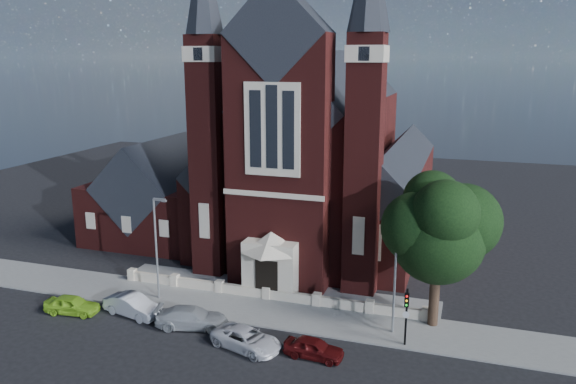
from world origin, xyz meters
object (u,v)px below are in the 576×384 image
object	(u,v)px
street_tree	(440,232)
car_silver_b	(192,318)
parish_hall	(160,199)
car_white_suv	(246,339)
car_dark_red	(314,348)
street_lamp_left	(157,243)
traffic_signal	(406,310)
car_silver_a	(133,306)
street_lamp_right	(397,270)
car_lime_van	(72,305)
church	(322,160)

from	to	relation	value
street_tree	car_silver_b	world-z (taller)	street_tree
parish_hall	car_white_suv	distance (m)	25.92
car_white_suv	car_dark_red	distance (m)	4.42
street_lamp_left	car_silver_b	distance (m)	6.90
street_lamp_left	traffic_signal	distance (m)	19.08
car_silver_a	car_dark_red	xyz separation A→B (m)	(14.05, -1.61, -0.11)
street_tree	street_lamp_left	xyz separation A→B (m)	(-20.51, -1.71, -2.36)
street_lamp_right	traffic_signal	size ratio (longest dim) A/B	2.02
street_lamp_left	car_silver_b	bearing A→B (deg)	-37.09
car_silver_a	car_white_suv	world-z (taller)	car_silver_a
car_lime_van	car_white_suv	world-z (taller)	car_lime_van
traffic_signal	car_white_suv	xyz separation A→B (m)	(-9.65, -3.39, -1.92)
parish_hall	car_lime_van	size ratio (longest dim) A/B	3.04
church	street_lamp_right	distance (m)	21.76
street_lamp_left	street_lamp_right	world-z (taller)	same
traffic_signal	car_dark_red	world-z (taller)	traffic_signal
street_tree	church	bearing A→B (deg)	126.17
street_lamp_right	church	bearing A→B (deg)	118.04
traffic_signal	car_dark_red	xyz separation A→B (m)	(-5.24, -3.11, -1.94)
street_tree	car_lime_van	xyz separation A→B (m)	(-25.28, -5.91, -6.28)
car_white_suv	parish_hall	bearing A→B (deg)	59.90
street_lamp_right	parish_hall	bearing A→B (deg)	151.78
car_lime_van	car_white_suv	bearing A→B (deg)	-100.04
street_lamp_left	car_silver_b	world-z (taller)	street_lamp_left
car_dark_red	street_tree	bearing A→B (deg)	-43.12
car_silver_a	car_silver_b	size ratio (longest dim) A/B	0.92
church	car_white_suv	bearing A→B (deg)	-86.76
church	car_silver_a	size ratio (longest dim) A/B	7.60
car_lime_van	traffic_signal	bearing A→B (deg)	-90.58
parish_hall	car_silver_a	world-z (taller)	parish_hall
car_silver_a	church	bearing A→B (deg)	-8.76
street_lamp_left	car_lime_van	size ratio (longest dim) A/B	2.02
car_silver_b	car_white_suv	bearing A→B (deg)	-121.50
church	car_dark_red	distance (m)	25.46
car_silver_a	street_tree	bearing A→B (deg)	-65.24
church	car_lime_van	distance (m)	27.44
street_lamp_right	car_silver_a	distance (m)	19.03
parish_hall	street_tree	size ratio (longest dim) A/B	1.14
street_lamp_right	car_silver_b	world-z (taller)	street_lamp_right
car_lime_van	car_silver_b	distance (m)	9.36
traffic_signal	car_silver_b	size ratio (longest dim) A/B	0.80
traffic_signal	car_white_suv	size ratio (longest dim) A/B	0.84
street_lamp_left	car_dark_red	size ratio (longest dim) A/B	2.13
street_tree	car_lime_van	bearing A→B (deg)	-166.85
parish_hall	car_silver_a	xyz separation A→B (m)	(7.71, -17.07, -3.25)
parish_hall	street_lamp_left	bearing A→B (deg)	-59.98
street_lamp_right	car_lime_van	size ratio (longest dim) A/B	2.02
street_lamp_left	car_white_suv	distance (m)	11.22
car_dark_red	street_lamp_right	bearing A→B (deg)	-38.94
street_tree	street_lamp_left	distance (m)	20.71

